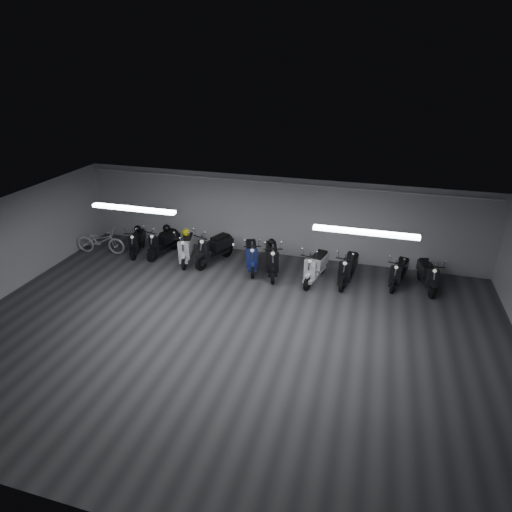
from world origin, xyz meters
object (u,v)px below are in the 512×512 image
(scooter_6, at_px, (316,262))
(scooter_8, at_px, (399,268))
(scooter_2, at_px, (186,243))
(scooter_3, at_px, (214,244))
(scooter_1, at_px, (163,238))
(scooter_7, at_px, (348,264))
(bicycle, at_px, (100,238))
(scooter_4, at_px, (252,251))
(helmet_2, at_px, (272,242))
(scooter_5, at_px, (272,254))
(scooter_0, at_px, (137,238))
(helmet_3, at_px, (138,229))
(helmet_1, at_px, (167,228))
(helmet_0, at_px, (186,232))
(scooter_9, at_px, (428,270))

(scooter_6, distance_m, scooter_8, 2.52)
(scooter_2, bearing_deg, scooter_3, -7.31)
(scooter_1, bearing_deg, scooter_7, 11.40)
(bicycle, bearing_deg, scooter_4, -94.76)
(bicycle, bearing_deg, scooter_6, -97.34)
(bicycle, bearing_deg, scooter_1, -86.44)
(scooter_1, bearing_deg, helmet_2, 12.96)
(scooter_4, bearing_deg, helmet_2, -7.36)
(scooter_5, relative_size, helmet_2, 8.20)
(scooter_4, height_order, bicycle, scooter_4)
(scooter_1, relative_size, scooter_2, 0.97)
(scooter_0, relative_size, scooter_7, 0.91)
(helmet_2, bearing_deg, helmet_3, 178.06)
(scooter_3, bearing_deg, scooter_0, -158.77)
(scooter_0, relative_size, helmet_2, 6.91)
(helmet_1, bearing_deg, scooter_5, -7.97)
(scooter_4, bearing_deg, helmet_1, 153.57)
(scooter_5, relative_size, scooter_6, 1.06)
(helmet_0, bearing_deg, helmet_1, 164.88)
(scooter_4, distance_m, scooter_7, 3.11)
(scooter_7, distance_m, helmet_3, 7.44)
(scooter_9, distance_m, helmet_3, 9.76)
(scooter_7, relative_size, helmet_1, 6.71)
(scooter_6, height_order, helmet_2, scooter_6)
(scooter_7, relative_size, helmet_0, 6.75)
(scooter_0, distance_m, scooter_1, 0.97)
(scooter_5, xyz_separation_m, scooter_8, (3.91, 0.30, -0.11))
(scooter_5, height_order, scooter_7, scooter_5)
(scooter_0, height_order, scooter_8, same)
(scooter_6, bearing_deg, scooter_3, -172.45)
(scooter_2, xyz_separation_m, scooter_9, (7.74, 0.26, -0.06))
(scooter_7, xyz_separation_m, helmet_2, (-2.48, 0.21, 0.34))
(scooter_1, xyz_separation_m, scooter_7, (6.41, -0.27, 0.00))
(scooter_4, bearing_deg, scooter_2, 162.38)
(helmet_1, bearing_deg, helmet_0, -15.12)
(bicycle, bearing_deg, scooter_2, -93.93)
(helmet_0, bearing_deg, scooter_3, -6.08)
(scooter_1, bearing_deg, scooter_4, 10.54)
(helmet_1, bearing_deg, scooter_4, -7.52)
(scooter_0, height_order, helmet_0, scooter_0)
(helmet_2, bearing_deg, scooter_7, -4.88)
(helmet_2, bearing_deg, scooter_1, 179.14)
(helmet_0, distance_m, helmet_3, 1.95)
(scooter_6, relative_size, scooter_9, 1.09)
(scooter_4, relative_size, bicycle, 1.03)
(scooter_7, bearing_deg, scooter_9, 16.29)
(scooter_5, xyz_separation_m, scooter_7, (2.40, 0.04, -0.05))
(helmet_1, bearing_deg, helmet_2, -4.40)
(helmet_3, bearing_deg, helmet_1, 6.93)
(scooter_0, distance_m, helmet_0, 1.93)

